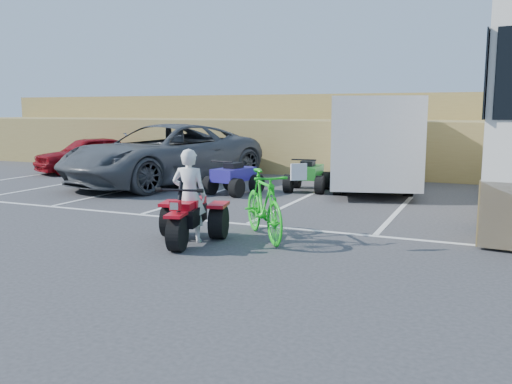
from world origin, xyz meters
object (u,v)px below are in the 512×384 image
at_px(red_trike_atv, 188,243).
at_px(grey_pickup, 164,154).
at_px(rider, 189,195).
at_px(green_dirt_bike, 264,205).
at_px(cargo_trailer, 370,140).
at_px(quad_atv_blue, 234,194).
at_px(quad_atv_green, 308,191).
at_px(red_car, 89,154).

xyz_separation_m(red_trike_atv, grey_pickup, (-4.80, 6.65, 0.97)).
bearing_deg(grey_pickup, rider, -38.77).
bearing_deg(green_dirt_bike, cargo_trailer, 47.22).
xyz_separation_m(grey_pickup, quad_atv_blue, (3.01, -1.01, -0.97)).
relative_size(grey_pickup, quad_atv_green, 4.53).
relative_size(rider, cargo_trailer, 0.27).
bearing_deg(grey_pickup, red_trike_atv, -39.18).
relative_size(rider, quad_atv_blue, 1.11).
distance_m(red_car, cargo_trailer, 10.98).
distance_m(grey_pickup, quad_atv_blue, 3.32).
relative_size(grey_pickup, red_car, 1.72).
bearing_deg(quad_atv_green, green_dirt_bike, -85.43).
height_order(rider, quad_atv_green, rider).
bearing_deg(red_trike_atv, rider, 90.00).
height_order(rider, quad_atv_blue, rider).
xyz_separation_m(red_trike_atv, quad_atv_green, (-0.01, 7.03, 0.00)).
relative_size(red_car, quad_atv_green, 2.64).
height_order(rider, red_car, rider).
bearing_deg(quad_atv_blue, quad_atv_green, 47.66).
distance_m(rider, quad_atv_green, 6.94).
distance_m(red_trike_atv, grey_pickup, 8.26).
distance_m(rider, green_dirt_bike, 1.39).
relative_size(green_dirt_bike, grey_pickup, 0.31).
bearing_deg(red_car, cargo_trailer, 25.39).
xyz_separation_m(red_car, cargo_trailer, (10.95, -0.07, 0.79)).
distance_m(green_dirt_bike, quad_atv_green, 6.29).
xyz_separation_m(rider, quad_atv_green, (0.03, 6.89, -0.85)).
bearing_deg(green_dirt_bike, red_trike_atv, 178.52).
bearing_deg(cargo_trailer, quad_atv_green, -155.08).
relative_size(red_trike_atv, red_car, 0.41).
bearing_deg(red_trike_atv, grey_pickup, 112.55).
bearing_deg(quad_atv_green, red_car, 165.68).
relative_size(green_dirt_bike, quad_atv_green, 1.39).
bearing_deg(grey_pickup, quad_atv_green, 19.59).
bearing_deg(quad_atv_blue, cargo_trailer, 48.61).
xyz_separation_m(rider, green_dirt_bike, (1.16, 0.74, -0.21)).
bearing_deg(red_trike_atv, green_dirt_bike, 24.78).
distance_m(rider, quad_atv_blue, 5.83).
distance_m(red_trike_atv, green_dirt_bike, 1.57).
height_order(red_trike_atv, grey_pickup, grey_pickup).
xyz_separation_m(grey_pickup, red_car, (-4.60, 1.77, -0.28)).
xyz_separation_m(red_car, quad_atv_blue, (7.60, -2.79, -0.69)).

